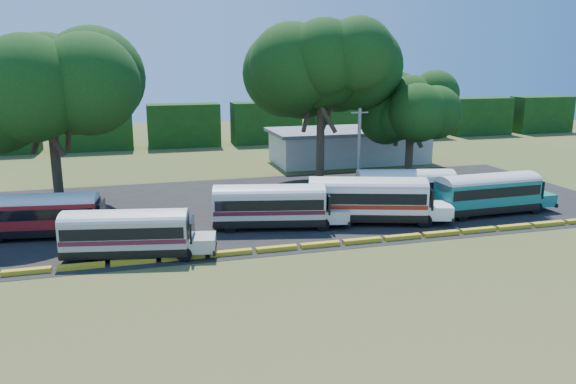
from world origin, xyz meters
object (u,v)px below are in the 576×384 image
object	(u,v)px
bus_red	(44,213)
bus_cream_west	(129,231)
bus_white_red	(370,197)
tree_west	(48,83)
bus_teal	(490,191)

from	to	relation	value
bus_red	bus_cream_west	bearing A→B (deg)	-38.51
bus_white_red	tree_west	size ratio (longest dim) A/B	0.77
bus_white_red	tree_west	xyz separation A→B (m)	(-23.21, 11.13, 8.26)
bus_red	bus_white_red	size ratio (longest dim) A/B	0.88
bus_white_red	tree_west	distance (m)	27.04
bus_red	bus_white_red	distance (m)	23.41
bus_red	bus_teal	world-z (taller)	bus_teal
tree_west	bus_white_red	bearing A→B (deg)	-25.61
bus_cream_west	bus_red	bearing A→B (deg)	144.83
bus_teal	tree_west	size ratio (longest dim) A/B	0.72
bus_red	bus_teal	xyz separation A→B (m)	(33.45, -3.11, 0.12)
bus_red	tree_west	xyz separation A→B (m)	(0.04, 8.35, 8.47)
bus_red	bus_cream_west	xyz separation A→B (m)	(5.70, -5.90, -0.05)
bus_red	bus_cream_west	distance (m)	8.20
tree_west	bus_cream_west	bearing A→B (deg)	-68.33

